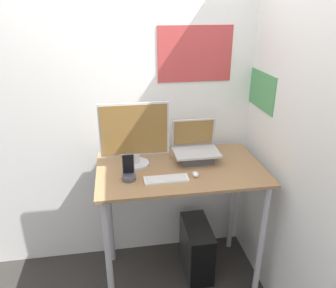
# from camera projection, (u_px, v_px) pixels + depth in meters

# --- Properties ---
(wall_back) EXTENTS (6.00, 0.06, 2.60)m
(wall_back) POSITION_uv_depth(u_px,v_px,m) (170.00, 106.00, 2.50)
(wall_back) COLOR white
(wall_back) RESTS_ON ground_plane
(wall_side_right) EXTENTS (0.06, 6.00, 2.60)m
(wall_side_right) POSITION_uv_depth(u_px,v_px,m) (302.00, 138.00, 1.91)
(wall_side_right) COLOR white
(wall_side_right) RESTS_ON ground_plane
(desk) EXTENTS (1.14, 0.68, 0.99)m
(desk) POSITION_uv_depth(u_px,v_px,m) (180.00, 188.00, 2.31)
(desk) COLOR #936D47
(desk) RESTS_ON ground_plane
(laptop) EXTENTS (0.32, 0.23, 0.28)m
(laptop) POSITION_uv_depth(u_px,v_px,m) (196.00, 151.00, 2.31)
(laptop) COLOR #4C4C51
(laptop) RESTS_ON desk
(monitor) EXTENTS (0.47, 0.18, 0.45)m
(monitor) POSITION_uv_depth(u_px,v_px,m) (135.00, 137.00, 2.19)
(monitor) COLOR silver
(monitor) RESTS_ON desk
(keyboard) EXTENTS (0.28, 0.10, 0.02)m
(keyboard) POSITION_uv_depth(u_px,v_px,m) (166.00, 179.00, 2.08)
(keyboard) COLOR white
(keyboard) RESTS_ON desk
(mouse) EXTENTS (0.04, 0.06, 0.03)m
(mouse) POSITION_uv_depth(u_px,v_px,m) (196.00, 174.00, 2.12)
(mouse) COLOR white
(mouse) RESTS_ON desk
(cell_phone) EXTENTS (0.09, 0.09, 0.18)m
(cell_phone) POSITION_uv_depth(u_px,v_px,m) (129.00, 173.00, 2.07)
(cell_phone) COLOR #4C4C51
(cell_phone) RESTS_ON desk
(computer_tower) EXTENTS (0.20, 0.42, 0.43)m
(computer_tower) POSITION_uv_depth(u_px,v_px,m) (197.00, 248.00, 2.62)
(computer_tower) COLOR black
(computer_tower) RESTS_ON ground_plane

